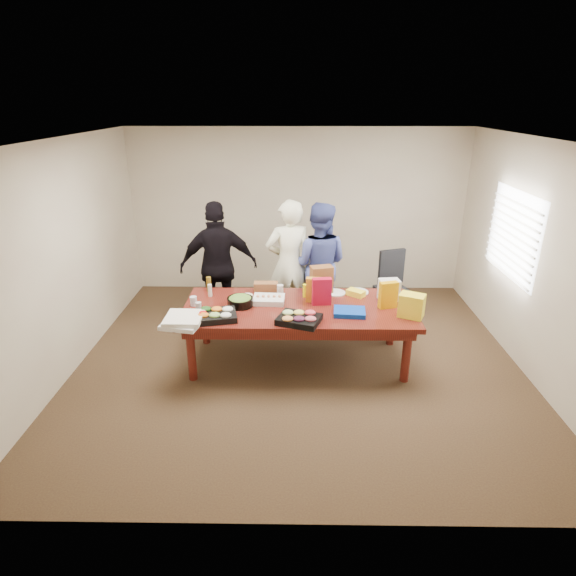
{
  "coord_description": "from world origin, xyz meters",
  "views": [
    {
      "loc": [
        -0.05,
        -5.23,
        3.11
      ],
      "look_at": [
        -0.13,
        0.1,
        0.95
      ],
      "focal_mm": 29.38,
      "sensor_mm": 36.0,
      "label": 1
    }
  ],
  "objects_px": {
    "conference_table": "(298,334)",
    "office_chair": "(392,288)",
    "person_right": "(318,264)",
    "sheet_cake": "(269,300)",
    "person_center": "(289,264)",
    "salad_bowl": "(240,302)"
  },
  "relations": [
    {
      "from": "conference_table",
      "to": "person_center",
      "type": "relative_size",
      "value": 1.52
    },
    {
      "from": "person_right",
      "to": "sheet_cake",
      "type": "height_order",
      "value": "person_right"
    },
    {
      "from": "conference_table",
      "to": "salad_bowl",
      "type": "bearing_deg",
      "value": 178.82
    },
    {
      "from": "person_right",
      "to": "sheet_cake",
      "type": "relative_size",
      "value": 4.63
    },
    {
      "from": "person_center",
      "to": "salad_bowl",
      "type": "bearing_deg",
      "value": 48.66
    },
    {
      "from": "office_chair",
      "to": "person_right",
      "type": "bearing_deg",
      "value": 166.13
    },
    {
      "from": "office_chair",
      "to": "person_right",
      "type": "distance_m",
      "value": 1.19
    },
    {
      "from": "office_chair",
      "to": "person_right",
      "type": "xyz_separation_m",
      "value": [
        -1.11,
        -0.1,
        0.4
      ]
    },
    {
      "from": "office_chair",
      "to": "sheet_cake",
      "type": "height_order",
      "value": "office_chair"
    },
    {
      "from": "salad_bowl",
      "to": "conference_table",
      "type": "bearing_deg",
      "value": -1.18
    },
    {
      "from": "person_right",
      "to": "sheet_cake",
      "type": "bearing_deg",
      "value": 69.19
    },
    {
      "from": "sheet_cake",
      "to": "person_center",
      "type": "bearing_deg",
      "value": 78.69
    },
    {
      "from": "office_chair",
      "to": "salad_bowl",
      "type": "xyz_separation_m",
      "value": [
        -2.12,
        -1.26,
        0.31
      ]
    },
    {
      "from": "salad_bowl",
      "to": "office_chair",
      "type": "bearing_deg",
      "value": 30.8
    },
    {
      "from": "conference_table",
      "to": "office_chair",
      "type": "distance_m",
      "value": 1.9
    },
    {
      "from": "conference_table",
      "to": "office_chair",
      "type": "bearing_deg",
      "value": 42.25
    },
    {
      "from": "person_center",
      "to": "conference_table",
      "type": "bearing_deg",
      "value": 83.95
    },
    {
      "from": "person_center",
      "to": "salad_bowl",
      "type": "distance_m",
      "value": 1.23
    },
    {
      "from": "office_chair",
      "to": "person_right",
      "type": "relative_size",
      "value": 0.55
    },
    {
      "from": "person_center",
      "to": "person_right",
      "type": "xyz_separation_m",
      "value": [
        0.42,
        0.09,
        -0.03
      ]
    },
    {
      "from": "sheet_cake",
      "to": "salad_bowl",
      "type": "xyz_separation_m",
      "value": [
        -0.34,
        -0.11,
        0.02
      ]
    },
    {
      "from": "sheet_cake",
      "to": "conference_table",
      "type": "bearing_deg",
      "value": -16.23
    }
  ]
}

